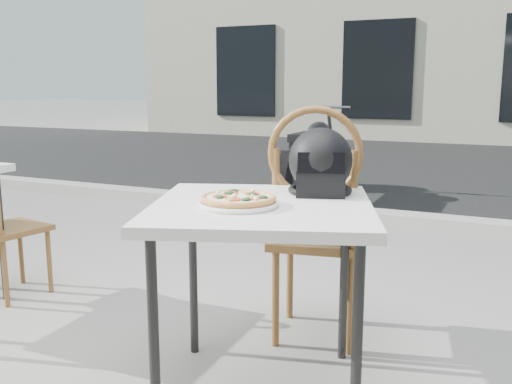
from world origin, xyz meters
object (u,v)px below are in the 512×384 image
at_px(cafe_table_main, 262,221).
at_px(plate, 238,204).
at_px(motorcycle, 314,158).
at_px(helmet, 320,165).
at_px(cafe_chair_main, 317,214).
at_px(pizza, 238,198).

distance_m(cafe_table_main, plate, 0.13).
relative_size(plate, motorcycle, 0.19).
distance_m(helmet, cafe_chair_main, 0.39).
height_order(cafe_table_main, cafe_chair_main, cafe_chair_main).
xyz_separation_m(pizza, motorcycle, (-1.12, 4.16, -0.38)).
xyz_separation_m(cafe_table_main, pizza, (-0.06, -0.09, 0.10)).
bearing_deg(cafe_chair_main, motorcycle, -81.05).
relative_size(cafe_table_main, motorcycle, 0.53).
distance_m(cafe_table_main, cafe_chair_main, 0.56).
xyz_separation_m(cafe_table_main, motorcycle, (-1.18, 4.07, -0.28)).
bearing_deg(motorcycle, cafe_chair_main, -70.85).
distance_m(pizza, helmet, 0.44).
relative_size(cafe_table_main, pizza, 2.96).
height_order(helmet, cafe_chair_main, cafe_chair_main).
bearing_deg(motorcycle, pizza, -74.87).
bearing_deg(pizza, motorcycle, 105.03).
distance_m(plate, cafe_chair_main, 0.67).
relative_size(pizza, helmet, 1.03).
distance_m(plate, pizza, 0.02).
relative_size(helmet, cafe_chair_main, 0.30).
bearing_deg(helmet, cafe_chair_main, 91.24).
height_order(cafe_table_main, plate, plate).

